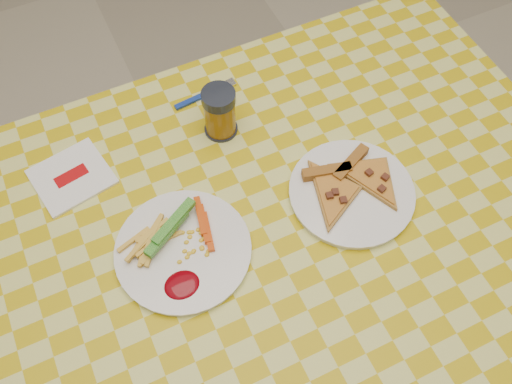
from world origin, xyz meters
The scene contains 9 objects.
ground centered at (0.00, 0.00, 0.00)m, with size 8.00×8.00×0.00m, color beige.
table centered at (0.00, 0.00, 0.68)m, with size 1.28×0.88×0.76m.
plate_left centered at (-0.15, 0.01, 0.76)m, with size 0.24×0.24×0.01m, color white.
plate_right centered at (0.18, -0.01, 0.76)m, with size 0.23×0.23×0.01m, color white.
fries_veggies centered at (-0.16, 0.03, 0.78)m, with size 0.19×0.17×0.04m.
pizza_slices centered at (0.18, 0.00, 0.78)m, with size 0.25×0.21×0.02m.
drink_glass centered at (0.02, 0.24, 0.81)m, with size 0.07×0.07×0.11m.
napkin centered at (-0.29, 0.25, 0.76)m, with size 0.16×0.15×0.01m.
fork centered at (0.03, 0.34, 0.76)m, with size 0.14×0.03×0.01m.
Camera 1 is at (-0.22, -0.44, 1.68)m, focal length 40.00 mm.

